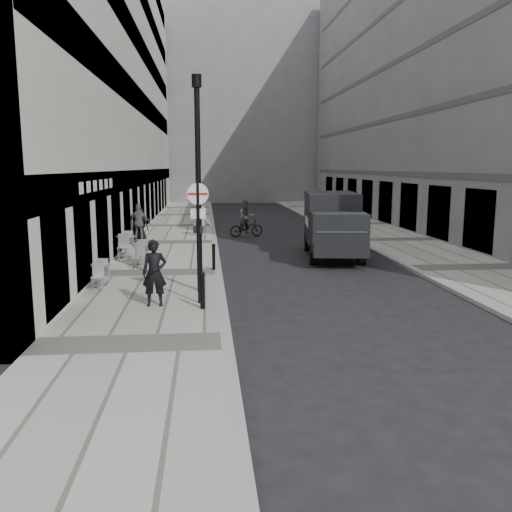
{
  "coord_description": "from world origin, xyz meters",
  "views": [
    {
      "loc": [
        -0.39,
        -8.21,
        3.71
      ],
      "look_at": [
        0.9,
        5.73,
        1.4
      ],
      "focal_mm": 38.0,
      "sensor_mm": 36.0,
      "label": 1
    }
  ],
  "objects": [
    {
      "name": "sign_post",
      "position": [
        -0.6,
        5.94,
        2.22
      ],
      "size": [
        0.56,
        0.11,
        3.27
      ],
      "rotation": [
        0.0,
        0.0,
        -0.08
      ],
      "color": "black",
      "rests_on": "sidewalk"
    },
    {
      "name": "cafe_table_far",
      "position": [
        -2.8,
        11.93,
        0.57
      ],
      "size": [
        0.69,
        1.55,
        0.88
      ],
      "color": "#B1B1B3",
      "rests_on": "sidewalk"
    },
    {
      "name": "cafe_table_near",
      "position": [
        -3.6,
        13.53,
        0.64
      ],
      "size": [
        0.79,
        1.79,
        1.02
      ],
      "color": "silver",
      "rests_on": "sidewalk"
    },
    {
      "name": "walking_man",
      "position": [
        -1.75,
        5.75,
        0.99
      ],
      "size": [
        0.64,
        0.42,
        1.74
      ],
      "primitive_type": "imported",
      "rotation": [
        0.0,
        0.0,
        0.0
      ],
      "color": "black",
      "rests_on": "sidewalk"
    },
    {
      "name": "building_left",
      "position": [
        -6.0,
        24.5,
        9.0
      ],
      "size": [
        4.0,
        45.0,
        18.0
      ],
      "primitive_type": "cube",
      "color": "silver",
      "rests_on": "ground"
    },
    {
      "name": "pedestrian_a",
      "position": [
        -3.6,
        18.02,
        1.04
      ],
      "size": [
        1.11,
        0.54,
        1.85
      ],
      "primitive_type": "imported",
      "rotation": [
        0.0,
        0.0,
        3.06
      ],
      "color": "slate",
      "rests_on": "sidewalk"
    },
    {
      "name": "pedestrian_b",
      "position": [
        -0.6,
        20.17,
        0.89
      ],
      "size": [
        1.12,
        0.82,
        1.54
      ],
      "primitive_type": "imported",
      "rotation": [
        0.0,
        0.0,
        2.86
      ],
      "color": "gray",
      "rests_on": "sidewalk"
    },
    {
      "name": "bollard_near",
      "position": [
        -0.52,
        5.32,
        0.57
      ],
      "size": [
        0.12,
        0.12,
        0.9
      ],
      "primitive_type": "cylinder",
      "color": "black",
      "rests_on": "sidewalk"
    },
    {
      "name": "panel_van",
      "position": [
        4.82,
        13.72,
        1.48
      ],
      "size": [
        2.73,
        5.79,
        2.63
      ],
      "rotation": [
        0.0,
        0.0,
        -0.12
      ],
      "color": "black",
      "rests_on": "ground"
    },
    {
      "name": "bollard_far",
      "position": [
        -0.15,
        10.64,
        0.56
      ],
      "size": [
        0.12,
        0.12,
        0.87
      ],
      "primitive_type": "cylinder",
      "color": "black",
      "rests_on": "sidewalk"
    },
    {
      "name": "sidewalk",
      "position": [
        -2.0,
        18.0,
        0.06
      ],
      "size": [
        4.0,
        60.0,
        0.12
      ],
      "primitive_type": "cube",
      "color": "#A8A398",
      "rests_on": "ground"
    },
    {
      "name": "cyclist",
      "position": [
        1.74,
        20.56,
        0.78
      ],
      "size": [
        1.95,
        1.12,
        1.99
      ],
      "rotation": [
        0.0,
        0.0,
        0.27
      ],
      "color": "black",
      "rests_on": "ground"
    },
    {
      "name": "pedestrian_c",
      "position": [
        -3.6,
        18.35,
        0.93
      ],
      "size": [
        0.83,
        0.57,
        1.62
      ],
      "primitive_type": "imported",
      "rotation": [
        0.0,
        0.0,
        3.07
      ],
      "color": "black",
      "rests_on": "sidewalk"
    },
    {
      "name": "cafe_table_mid",
      "position": [
        -3.6,
        8.26,
        0.52
      ],
      "size": [
        0.62,
        1.39,
        0.79
      ],
      "color": "silver",
      "rests_on": "sidewalk"
    },
    {
      "name": "building_far",
      "position": [
        1.5,
        56.0,
        11.0
      ],
      "size": [
        24.0,
        16.0,
        22.0
      ],
      "primitive_type": "cube",
      "color": "gray",
      "rests_on": "ground"
    },
    {
      "name": "ground",
      "position": [
        0.0,
        0.0,
        0.0
      ],
      "size": [
        120.0,
        120.0,
        0.0
      ],
      "primitive_type": "plane",
      "color": "black",
      "rests_on": "ground"
    },
    {
      "name": "building_right",
      "position": [
        14.0,
        24.5,
        10.0
      ],
      "size": [
        6.0,
        45.0,
        20.0
      ],
      "primitive_type": "cube",
      "color": "gray",
      "rests_on": "ground"
    },
    {
      "name": "lamppost",
      "position": [
        -0.6,
        7.39,
        3.52
      ],
      "size": [
        0.27,
        0.27,
        6.11
      ],
      "color": "black",
      "rests_on": "sidewalk"
    },
    {
      "name": "far_sidewalk",
      "position": [
        9.0,
        18.0,
        0.06
      ],
      "size": [
        4.0,
        60.0,
        0.12
      ],
      "primitive_type": "cube",
      "color": "#A8A398",
      "rests_on": "ground"
    }
  ]
}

